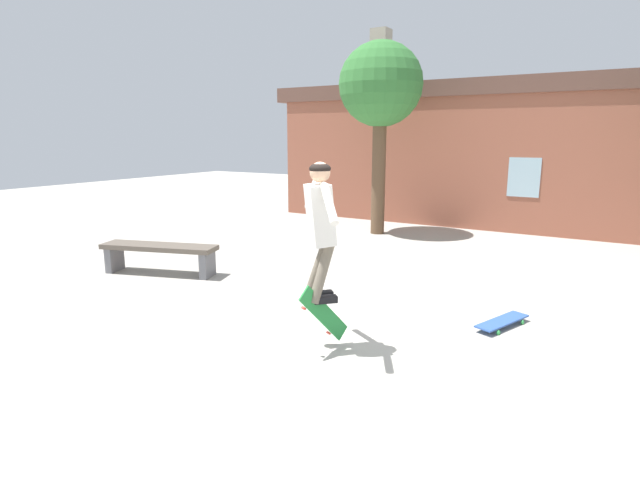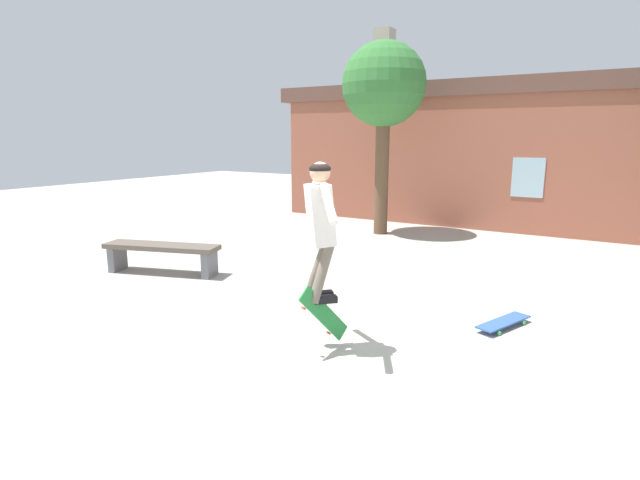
# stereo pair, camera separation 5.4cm
# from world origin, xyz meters

# --- Properties ---
(ground_plane) EXTENTS (40.00, 40.00, 0.00)m
(ground_plane) POSITION_xyz_m (0.00, 0.00, 0.00)
(ground_plane) COLOR #A39E93
(building_backdrop) EXTENTS (12.57, 0.52, 4.94)m
(building_backdrop) POSITION_xyz_m (-0.05, 7.91, 1.89)
(building_backdrop) COLOR #93513D
(building_backdrop) RESTS_ON ground_plane
(tree_left) EXTENTS (1.88, 1.88, 4.33)m
(tree_left) POSITION_xyz_m (-2.33, 6.08, 3.31)
(tree_left) COLOR brown
(tree_left) RESTS_ON ground_plane
(park_bench) EXTENTS (2.00, 1.03, 0.50)m
(park_bench) POSITION_xyz_m (-3.97, 0.98, 0.37)
(park_bench) COLOR brown
(park_bench) RESTS_ON ground_plane
(skater) EXTENTS (0.88, 0.89, 1.46)m
(skater) POSITION_xyz_m (-0.14, -0.23, 1.42)
(skater) COLOR silver
(skateboard_flipping) EXTENTS (0.26, 0.67, 0.72)m
(skateboard_flipping) POSITION_xyz_m (-0.08, -0.25, 0.42)
(skateboard_flipping) COLOR #237F38
(skateboard_resting) EXTENTS (0.51, 0.87, 0.08)m
(skateboard_resting) POSITION_xyz_m (1.42, 1.46, 0.07)
(skateboard_resting) COLOR #2D519E
(skateboard_resting) RESTS_ON ground_plane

